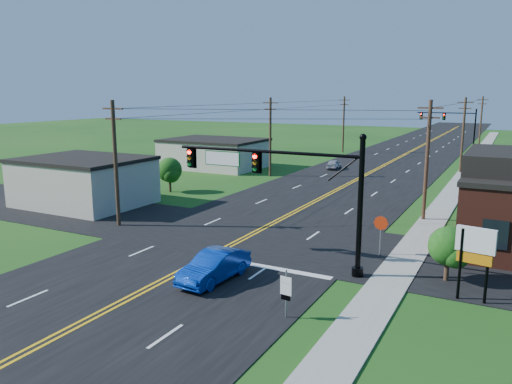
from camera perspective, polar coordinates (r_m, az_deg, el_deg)
The scene contains 21 objects.
ground at distance 24.54m, azimuth -14.92°, elevation -11.81°, with size 260.00×260.00×0.00m, color #154513.
road_main at distance 68.89m, azimuth 14.31°, elevation 2.99°, with size 16.00×220.00×0.04m, color black.
road_cross at distance 33.77m, azimuth -1.06°, elevation -4.99°, with size 70.00×10.00×0.04m, color black.
sidewalk at distance 57.44m, azimuth 22.17°, elevation 0.95°, with size 2.00×160.00×0.08m, color gray.
signal_mast_main at distance 27.31m, azimuth 2.87°, elevation 1.30°, with size 11.30×0.60×7.48m.
signal_mast_far at distance 97.20m, azimuth 21.21°, elevation 7.56°, with size 10.98×0.60×7.48m.
cream_bldg_near at distance 45.20m, azimuth -19.05°, elevation 1.18°, with size 10.20×8.20×4.10m.
cream_bldg_far at distance 64.94m, azimuth -4.78°, elevation 4.45°, with size 12.20×9.20×3.70m.
utility_pole_left_a at distance 36.75m, azimuth -15.76°, elevation 3.40°, with size 1.80×0.28×9.00m.
utility_pole_left_b at distance 57.43m, azimuth 1.64°, elevation 6.48°, with size 1.80×0.28×9.00m.
utility_pole_left_c at distance 82.49m, azimuth 9.98°, elevation 7.75°, with size 1.80×0.28×9.00m.
utility_pole_right_a at distance 39.16m, azimuth 18.97°, elevation 3.67°, with size 1.80×0.28×9.00m.
utility_pole_right_b at distance 64.87m, azimuth 22.58°, elevation 6.18°, with size 1.80×0.28×9.00m.
utility_pole_right_c at distance 94.73m, azimuth 24.31°, elevation 7.36°, with size 1.80×0.28×9.00m.
shrub_corner at distance 27.15m, azimuth 21.13°, elevation -5.81°, with size 2.00×2.00×2.86m.
tree_left at distance 49.05m, azimuth -9.85°, elevation 2.50°, with size 2.40×2.40×3.37m.
blue_car at distance 25.78m, azimuth -4.80°, elevation -8.53°, with size 1.60×4.57×1.51m, color #072F9E.
distant_car at distance 64.09m, azimuth 8.88°, elevation 3.13°, with size 1.41×3.51×1.20m, color #B5B4B9.
route_sign at distance 21.52m, azimuth 3.44°, elevation -11.16°, with size 0.54×0.11×2.16m.
stop_sign at distance 30.17m, azimuth 14.08°, elevation -3.91°, with size 0.86×0.11×2.42m.
pylon_sign at distance 24.72m, azimuth 23.77°, elevation -5.89°, with size 1.73×0.52×3.53m.
Camera 1 is at (15.59, -16.44, 9.43)m, focal length 35.00 mm.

